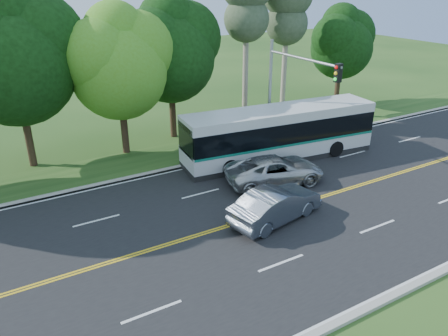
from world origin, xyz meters
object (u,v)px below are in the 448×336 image
transit_bus (279,134)px  sedan (276,205)px  traffic_signal (289,84)px  suv (275,170)px

transit_bus → sedan: 7.70m
traffic_signal → suv: traffic_signal is taller
sedan → suv: 4.01m
traffic_signal → suv: bearing=-135.6°
suv → transit_bus: bearing=-28.3°
traffic_signal → sedan: (-5.20, -6.05, -3.85)m
transit_bus → suv: bearing=-123.8°
traffic_signal → sedan: size_ratio=1.45×
transit_bus → sedan: size_ratio=2.57×
suv → traffic_signal: bearing=-33.9°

